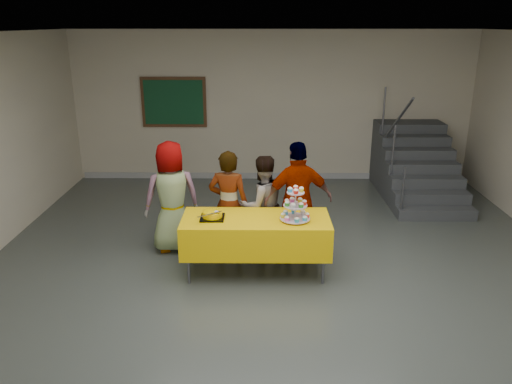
% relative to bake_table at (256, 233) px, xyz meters
% --- Properties ---
extents(room_shell, '(10.00, 10.04, 3.02)m').
position_rel_bake_table_xyz_m(room_shell, '(0.30, -0.79, 1.57)').
color(room_shell, '#4C514C').
rests_on(room_shell, ground).
extents(bake_table, '(1.88, 0.78, 0.77)m').
position_rel_bake_table_xyz_m(bake_table, '(0.00, 0.00, 0.00)').
color(bake_table, '#595960').
rests_on(bake_table, ground).
extents(cupcake_stand, '(0.38, 0.38, 0.44)m').
position_rel_bake_table_xyz_m(cupcake_stand, '(0.49, -0.08, 0.39)').
color(cupcake_stand, silver).
rests_on(cupcake_stand, bake_table).
extents(bear_cake, '(0.32, 0.36, 0.12)m').
position_rel_bake_table_xyz_m(bear_cake, '(-0.55, -0.01, 0.27)').
color(bear_cake, black).
rests_on(bear_cake, bake_table).
extents(schoolchild_a, '(0.90, 0.73, 1.59)m').
position_rel_bake_table_xyz_m(schoolchild_a, '(-1.19, 0.72, 0.24)').
color(schoolchild_a, slate).
rests_on(schoolchild_a, ground).
extents(schoolchild_b, '(0.60, 0.45, 1.52)m').
position_rel_bake_table_xyz_m(schoolchild_b, '(-0.38, 0.52, 0.20)').
color(schoolchild_b, slate).
rests_on(schoolchild_b, ground).
extents(schoolchild_c, '(0.85, 0.76, 1.42)m').
position_rel_bake_table_xyz_m(schoolchild_c, '(0.08, 0.63, 0.16)').
color(schoolchild_c, slate).
rests_on(schoolchild_c, ground).
extents(schoolchild_d, '(1.02, 0.57, 1.64)m').
position_rel_bake_table_xyz_m(schoolchild_d, '(0.57, 0.52, 0.26)').
color(schoolchild_d, slate).
rests_on(schoolchild_d, ground).
extents(staircase, '(1.30, 2.40, 2.04)m').
position_rel_bake_table_xyz_m(staircase, '(2.99, 3.32, -0.07)').
color(staircase, '#424447').
rests_on(staircase, ground).
extents(noticeboard, '(1.30, 0.05, 1.00)m').
position_rel_bake_table_xyz_m(noticeboard, '(-1.69, 4.15, 1.04)').
color(noticeboard, '#472B16').
rests_on(noticeboard, ground).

